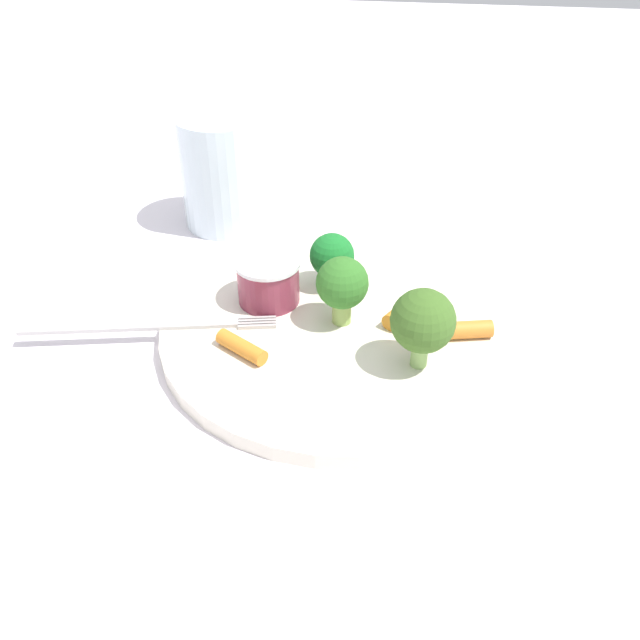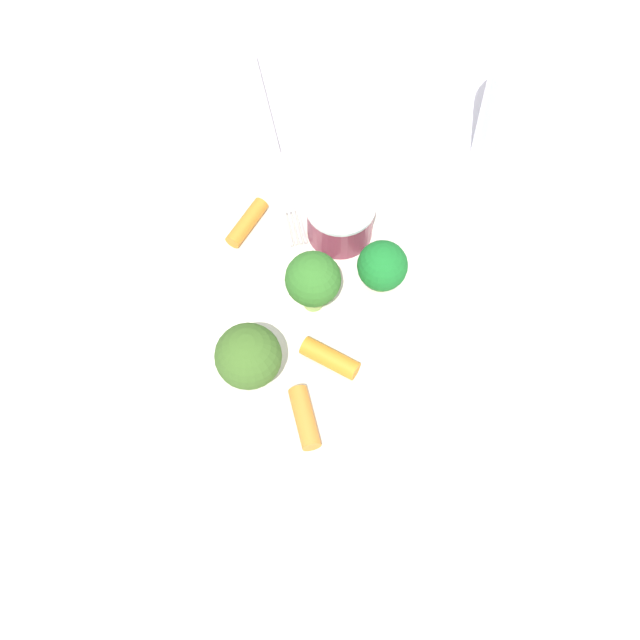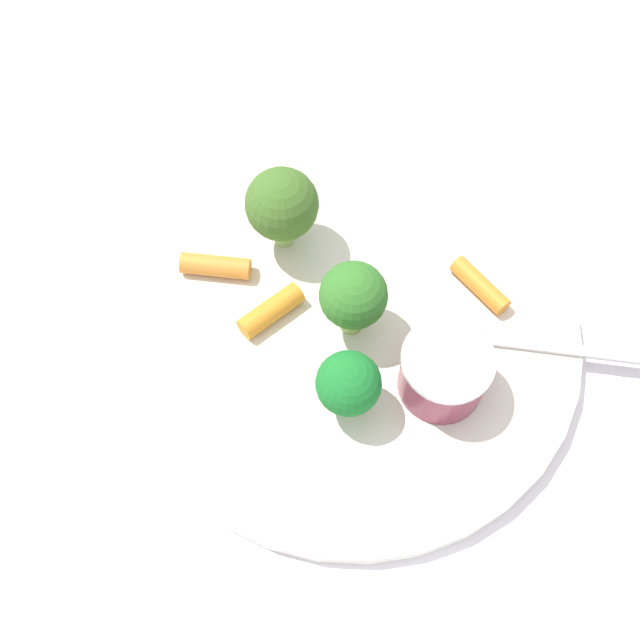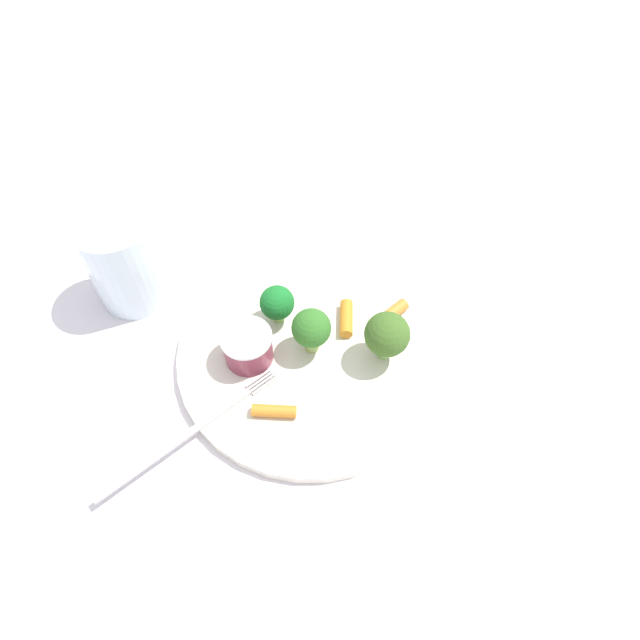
{
  "view_description": "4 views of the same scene",
  "coord_description": "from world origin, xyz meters",
  "px_view_note": "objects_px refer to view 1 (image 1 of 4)",
  "views": [
    {
      "loc": [
        0.04,
        -0.4,
        0.31
      ],
      "look_at": [
        -0.01,
        -0.02,
        0.03
      ],
      "focal_mm": 37.82,
      "sensor_mm": 36.0,
      "label": 1
    },
    {
      "loc": [
        0.3,
        0.0,
        0.58
      ],
      "look_at": [
        0.02,
        0.01,
        0.02
      ],
      "focal_mm": 51.71,
      "sensor_mm": 36.0,
      "label": 2
    },
    {
      "loc": [
        -0.05,
        0.2,
        0.4
      ],
      "look_at": [
        0.01,
        0.01,
        0.03
      ],
      "focal_mm": 42.43,
      "sensor_mm": 36.0,
      "label": 3
    },
    {
      "loc": [
        -0.13,
        -0.26,
        0.46
      ],
      "look_at": [
        0.02,
        0.02,
        0.02
      ],
      "focal_mm": 30.17,
      "sensor_mm": 36.0,
      "label": 4
    }
  ],
  "objects_px": {
    "fork": "(153,327)",
    "drinking_glass": "(223,172)",
    "carrot_stick_0": "(463,330)",
    "carrot_stick_2": "(242,347)",
    "sauce_cup": "(268,281)",
    "broccoli_floret_2": "(423,322)",
    "broccoli_floret_0": "(348,283)",
    "plate": "(341,328)",
    "carrot_stick_1": "(404,311)",
    "broccoli_floret_1": "(332,256)"
  },
  "relations": [
    {
      "from": "broccoli_floret_0",
      "to": "broccoli_floret_1",
      "type": "height_order",
      "value": "broccoli_floret_0"
    },
    {
      "from": "plate",
      "to": "sauce_cup",
      "type": "xyz_separation_m",
      "value": [
        -0.06,
        0.02,
        0.02
      ]
    },
    {
      "from": "sauce_cup",
      "to": "broccoli_floret_0",
      "type": "bearing_deg",
      "value": -15.21
    },
    {
      "from": "sauce_cup",
      "to": "broccoli_floret_1",
      "type": "bearing_deg",
      "value": 31.33
    },
    {
      "from": "plate",
      "to": "carrot_stick_1",
      "type": "height_order",
      "value": "carrot_stick_1"
    },
    {
      "from": "broccoli_floret_0",
      "to": "fork",
      "type": "relative_size",
      "value": 0.29
    },
    {
      "from": "broccoli_floret_0",
      "to": "drinking_glass",
      "type": "bearing_deg",
      "value": 129.93
    },
    {
      "from": "broccoli_floret_2",
      "to": "fork",
      "type": "height_order",
      "value": "broccoli_floret_2"
    },
    {
      "from": "broccoli_floret_1",
      "to": "carrot_stick_1",
      "type": "distance_m",
      "value": 0.07
    },
    {
      "from": "fork",
      "to": "drinking_glass",
      "type": "bearing_deg",
      "value": 88.23
    },
    {
      "from": "broccoli_floret_1",
      "to": "carrot_stick_0",
      "type": "height_order",
      "value": "broccoli_floret_1"
    },
    {
      "from": "fork",
      "to": "drinking_glass",
      "type": "height_order",
      "value": "drinking_glass"
    },
    {
      "from": "plate",
      "to": "carrot_stick_2",
      "type": "xyz_separation_m",
      "value": [
        -0.06,
        -0.05,
        0.01
      ]
    },
    {
      "from": "broccoli_floret_1",
      "to": "carrot_stick_2",
      "type": "xyz_separation_m",
      "value": [
        -0.05,
        -0.09,
        -0.02
      ]
    },
    {
      "from": "broccoli_floret_1",
      "to": "broccoli_floret_2",
      "type": "relative_size",
      "value": 0.77
    },
    {
      "from": "fork",
      "to": "broccoli_floret_2",
      "type": "bearing_deg",
      "value": -4.07
    },
    {
      "from": "sauce_cup",
      "to": "broccoli_floret_1",
      "type": "xyz_separation_m",
      "value": [
        0.05,
        0.03,
        0.01
      ]
    },
    {
      "from": "broccoli_floret_1",
      "to": "broccoli_floret_2",
      "type": "distance_m",
      "value": 0.11
    },
    {
      "from": "drinking_glass",
      "to": "fork",
      "type": "bearing_deg",
      "value": -91.77
    },
    {
      "from": "carrot_stick_2",
      "to": "fork",
      "type": "distance_m",
      "value": 0.07
    },
    {
      "from": "sauce_cup",
      "to": "drinking_glass",
      "type": "height_order",
      "value": "drinking_glass"
    },
    {
      "from": "broccoli_floret_2",
      "to": "carrot_stick_0",
      "type": "relative_size",
      "value": 1.41
    },
    {
      "from": "carrot_stick_0",
      "to": "broccoli_floret_0",
      "type": "bearing_deg",
      "value": 173.46
    },
    {
      "from": "broccoli_floret_0",
      "to": "broccoli_floret_2",
      "type": "distance_m",
      "value": 0.07
    },
    {
      "from": "plate",
      "to": "carrot_stick_1",
      "type": "distance_m",
      "value": 0.05
    },
    {
      "from": "sauce_cup",
      "to": "carrot_stick_0",
      "type": "distance_m",
      "value": 0.15
    },
    {
      "from": "carrot_stick_0",
      "to": "broccoli_floret_1",
      "type": "bearing_deg",
      "value": 151.94
    },
    {
      "from": "sauce_cup",
      "to": "broccoli_floret_2",
      "type": "xyz_separation_m",
      "value": [
        0.12,
        -0.06,
        0.02
      ]
    },
    {
      "from": "sauce_cup",
      "to": "fork",
      "type": "xyz_separation_m",
      "value": [
        -0.08,
        -0.05,
        -0.02
      ]
    },
    {
      "from": "sauce_cup",
      "to": "fork",
      "type": "distance_m",
      "value": 0.09
    },
    {
      "from": "sauce_cup",
      "to": "carrot_stick_2",
      "type": "relative_size",
      "value": 1.23
    },
    {
      "from": "carrot_stick_2",
      "to": "drinking_glass",
      "type": "xyz_separation_m",
      "value": [
        -0.07,
        0.21,
        0.03
      ]
    },
    {
      "from": "carrot_stick_2",
      "to": "drinking_glass",
      "type": "distance_m",
      "value": 0.22
    },
    {
      "from": "sauce_cup",
      "to": "broccoli_floret_0",
      "type": "height_order",
      "value": "broccoli_floret_0"
    },
    {
      "from": "plate",
      "to": "broccoli_floret_1",
      "type": "relative_size",
      "value": 5.93
    },
    {
      "from": "carrot_stick_0",
      "to": "carrot_stick_2",
      "type": "xyz_separation_m",
      "value": [
        -0.15,
        -0.04,
        -0.0
      ]
    },
    {
      "from": "carrot_stick_0",
      "to": "carrot_stick_2",
      "type": "bearing_deg",
      "value": -165.0
    },
    {
      "from": "plate",
      "to": "fork",
      "type": "xyz_separation_m",
      "value": [
        -0.14,
        -0.03,
        0.01
      ]
    },
    {
      "from": "plate",
      "to": "broccoli_floret_2",
      "type": "height_order",
      "value": "broccoli_floret_2"
    },
    {
      "from": "broccoli_floret_2",
      "to": "drinking_glass",
      "type": "height_order",
      "value": "drinking_glass"
    },
    {
      "from": "broccoli_floret_0",
      "to": "carrot_stick_1",
      "type": "distance_m",
      "value": 0.05
    },
    {
      "from": "sauce_cup",
      "to": "broccoli_floret_0",
      "type": "xyz_separation_m",
      "value": [
        0.06,
        -0.02,
        0.01
      ]
    },
    {
      "from": "drinking_glass",
      "to": "broccoli_floret_2",
      "type": "bearing_deg",
      "value": -47.43
    },
    {
      "from": "drinking_glass",
      "to": "broccoli_floret_0",
      "type": "bearing_deg",
      "value": -50.07
    },
    {
      "from": "broccoli_floret_0",
      "to": "broccoli_floret_1",
      "type": "xyz_separation_m",
      "value": [
        -0.02,
        0.04,
        -0.01
      ]
    },
    {
      "from": "broccoli_floret_0",
      "to": "broccoli_floret_2",
      "type": "xyz_separation_m",
      "value": [
        0.05,
        -0.04,
        0.0
      ]
    },
    {
      "from": "broccoli_floret_2",
      "to": "plate",
      "type": "bearing_deg",
      "value": 144.02
    },
    {
      "from": "broccoli_floret_2",
      "to": "carrot_stick_2",
      "type": "distance_m",
      "value": 0.13
    },
    {
      "from": "sauce_cup",
      "to": "broccoli_floret_1",
      "type": "height_order",
      "value": "broccoli_floret_1"
    },
    {
      "from": "carrot_stick_2",
      "to": "fork",
      "type": "height_order",
      "value": "carrot_stick_2"
    }
  ]
}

